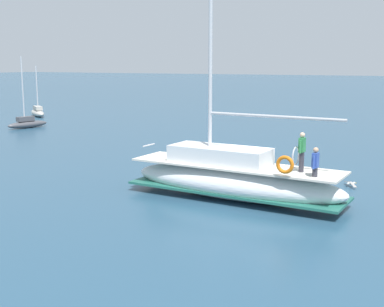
# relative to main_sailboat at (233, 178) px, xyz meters

# --- Properties ---
(ground_plane) EXTENTS (400.00, 400.00, 0.00)m
(ground_plane) POSITION_rel_main_sailboat_xyz_m (1.69, -0.55, -0.92)
(ground_plane) COLOR #284C66
(main_sailboat) EXTENTS (3.21, 9.77, 13.92)m
(main_sailboat) POSITION_rel_main_sailboat_xyz_m (0.00, 0.00, 0.00)
(main_sailboat) COLOR silver
(main_sailboat) RESTS_ON ground
(moored_sloop_far) EXTENTS (3.34, 4.08, 5.32)m
(moored_sloop_far) POSITION_rel_main_sailboat_xyz_m (22.28, 30.85, -0.45)
(moored_sloop_far) COLOR #B7B2A8
(moored_sloop_far) RESTS_ON ground
(moored_catamaran) EXTENTS (3.88, 1.90, 6.19)m
(moored_catamaran) POSITION_rel_main_sailboat_xyz_m (14.35, 24.87, -0.46)
(moored_catamaran) COLOR #4C4C51
(moored_catamaran) RESTS_ON ground
(seagull) EXTENTS (1.05, 0.73, 0.17)m
(seagull) POSITION_rel_main_sailboat_xyz_m (4.33, -4.19, -0.76)
(seagull) COLOR silver
(seagull) RESTS_ON ground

